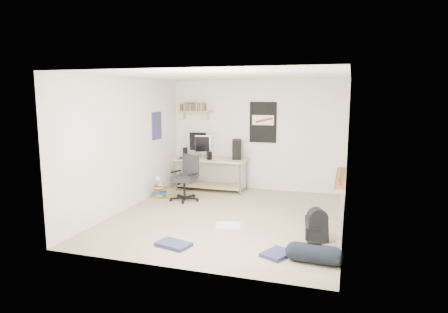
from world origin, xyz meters
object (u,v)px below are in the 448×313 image
(office_chair, at_px, (184,177))
(backpack, at_px, (317,228))
(desk, at_px, (212,174))
(book_stack, at_px, (160,191))
(duffel_bag, at_px, (314,253))

(office_chair, bearing_deg, backpack, -8.28)
(desk, relative_size, backpack, 4.05)
(desk, height_order, backpack, desk)
(office_chair, bearing_deg, book_stack, -160.35)
(backpack, xyz_separation_m, duffel_bag, (0.03, -0.81, -0.06))
(book_stack, bearing_deg, backpack, -24.74)
(desk, height_order, duffel_bag, desk)
(office_chair, xyz_separation_m, duffel_bag, (2.84, -2.35, -0.35))
(desk, distance_m, backpack, 3.64)
(office_chair, height_order, duffel_bag, office_chair)
(office_chair, distance_m, book_stack, 0.66)
(duffel_bag, distance_m, book_stack, 4.15)
(duffel_bag, bearing_deg, desk, 130.94)
(backpack, relative_size, duffel_bag, 0.79)
(desk, xyz_separation_m, duffel_bag, (2.60, -3.38, -0.22))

